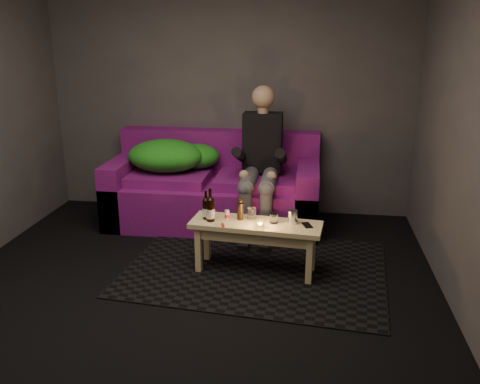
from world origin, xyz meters
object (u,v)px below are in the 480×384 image
object	(u,v)px
coffee_table	(256,231)
beer_bottle_a	(206,209)
sofa	(215,191)
person	(261,159)
beer_bottle_b	(210,209)
steel_cup	(293,217)

from	to	relation	value
coffee_table	beer_bottle_a	distance (m)	0.46
sofa	person	world-z (taller)	person
sofa	beer_bottle_b	world-z (taller)	sofa
person	steel_cup	bearing A→B (deg)	-68.70
beer_bottle_a	steel_cup	bearing A→B (deg)	-0.27
beer_bottle_b	beer_bottle_a	bearing A→B (deg)	134.75
coffee_table	steel_cup	size ratio (longest dim) A/B	10.04
sofa	person	size ratio (longest dim) A/B	1.50
beer_bottle_b	coffee_table	bearing A→B (deg)	2.26
beer_bottle_a	beer_bottle_b	world-z (taller)	beer_bottle_b
beer_bottle_a	steel_cup	size ratio (longest dim) A/B	2.22
person	steel_cup	distance (m)	1.05
steel_cup	coffee_table	bearing A→B (deg)	-174.69
beer_bottle_a	steel_cup	world-z (taller)	beer_bottle_a
beer_bottle_b	steel_cup	size ratio (longest dim) A/B	2.54
coffee_table	beer_bottle_a	bearing A→B (deg)	175.76
sofa	beer_bottle_a	xyz separation A→B (m)	(0.14, -1.12, 0.20)
sofa	person	bearing A→B (deg)	-19.35
person	steel_cup	world-z (taller)	person
steel_cup	person	bearing A→B (deg)	111.30
beer_bottle_a	beer_bottle_b	xyz separation A→B (m)	(0.05, -0.05, 0.01)
person	coffee_table	bearing A→B (deg)	-86.32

